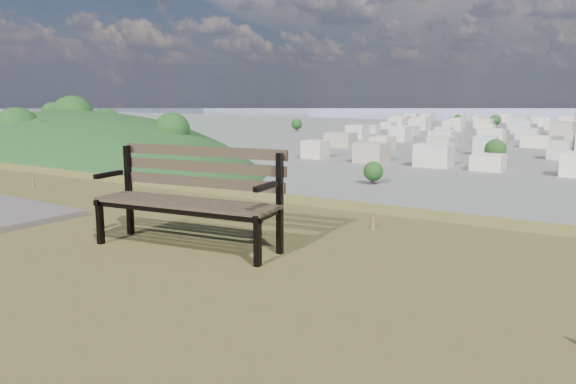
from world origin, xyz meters
The scene contains 3 objects.
park_bench centered at (1.09, 1.49, 25.59)m, with size 2.05×0.87×1.04m.
green_wooded_hill centered at (-158.44, 119.65, 0.12)m, with size 164.13×131.31×82.07m.
city_trees centered at (-26.39, 319.00, 4.83)m, with size 406.52×387.20×9.98m.
Camera 1 is at (4.97, -2.86, 26.59)m, focal length 35.00 mm.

